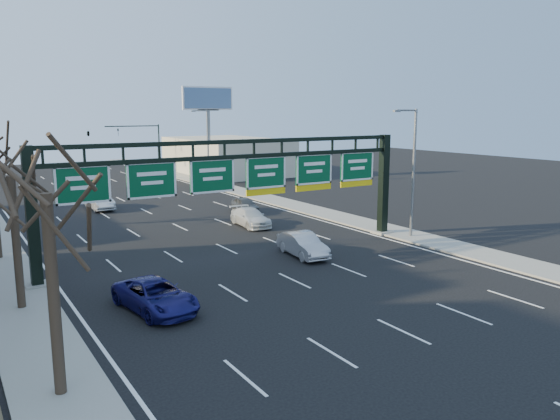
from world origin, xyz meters
TOP-DOWN VIEW (x-y plane):
  - ground at (0.00, 0.00)m, footprint 160.00×160.00m
  - sidewalk_right at (12.80, 20.00)m, footprint 3.00×120.00m
  - lane_markings at (0.00, 20.00)m, footprint 21.60×120.00m
  - sign_gantry at (0.16, 8.00)m, footprint 24.60×1.20m
  - building_right_distant at (20.00, 50.00)m, footprint 12.00×20.00m
  - tree_near at (-12.80, -4.00)m, footprint 3.60×3.60m
  - tree_gantry at (-12.80, 5.00)m, footprint 3.60×3.60m
  - streetlight_near at (12.47, 6.00)m, footprint 2.15×0.22m
  - streetlight_far at (12.47, 40.00)m, footprint 2.15×0.22m
  - billboard_right at (15.00, 44.98)m, footprint 7.00×0.50m
  - traffic_signal_mast at (5.69, 55.00)m, footprint 10.16×0.54m
  - car_blue_suv at (-7.71, 1.66)m, footprint 3.01×5.25m
  - car_silver_sedan at (3.19, 5.87)m, footprint 1.99×4.54m
  - car_white_wagon at (4.85, 15.52)m, footprint 2.24×4.81m
  - car_grey_far at (7.29, 20.86)m, footprint 2.12×4.12m
  - car_silver_distant at (-3.30, 29.26)m, footprint 1.81×4.87m

SIDE VIEW (x-z plane):
  - ground at x=0.00m, z-range 0.00..0.00m
  - lane_markings at x=0.00m, z-range 0.00..0.01m
  - sidewalk_right at x=12.80m, z-range 0.00..0.12m
  - car_grey_far at x=7.29m, z-range 0.00..1.34m
  - car_white_wagon at x=4.85m, z-range 0.00..1.36m
  - car_blue_suv at x=-7.71m, z-range 0.00..1.38m
  - car_silver_sedan at x=3.19m, z-range 0.00..1.45m
  - car_silver_distant at x=-3.30m, z-range 0.00..1.59m
  - building_right_distant at x=20.00m, z-range 0.00..5.00m
  - sign_gantry at x=0.16m, z-range 1.03..8.23m
  - streetlight_near at x=12.47m, z-range 0.58..9.58m
  - streetlight_far at x=12.47m, z-range 0.58..9.58m
  - traffic_signal_mast at x=5.69m, z-range 2.00..9.00m
  - tree_gantry at x=-12.80m, z-range 2.87..11.35m
  - tree_near at x=-12.80m, z-range 3.05..11.91m
  - billboard_right at x=15.00m, z-range 3.06..15.06m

